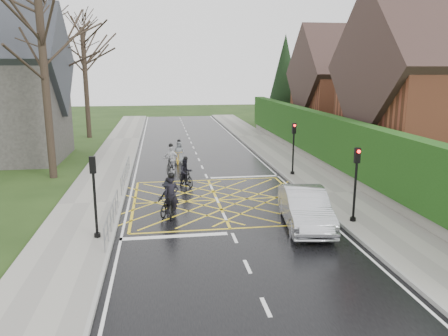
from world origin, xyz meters
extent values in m
plane|color=black|center=(0.00, 0.00, 0.00)|extent=(120.00, 120.00, 0.00)
cube|color=black|center=(0.00, 0.00, 0.01)|extent=(9.00, 80.00, 0.01)
cube|color=gray|center=(6.00, 0.00, 0.07)|extent=(3.00, 80.00, 0.15)
cube|color=gray|center=(-6.00, 0.00, 0.07)|extent=(3.00, 80.00, 0.15)
cube|color=slate|center=(7.75, 6.00, 0.35)|extent=(0.50, 38.00, 0.70)
cube|color=#183C10|center=(7.75, 6.00, 2.10)|extent=(0.90, 38.00, 2.80)
cube|color=brown|center=(14.75, 4.00, 3.25)|extent=(11.00, 9.00, 6.50)
cube|color=brown|center=(14.75, 18.00, 3.00)|extent=(9.00, 8.00, 6.00)
cube|color=#31211D|center=(14.75, 18.00, 5.90)|extent=(9.80, 8.80, 8.80)
cube|color=brown|center=(17.45, 18.00, 8.50)|extent=(0.70, 0.70, 1.60)
cylinder|color=black|center=(10.75, 26.00, 0.60)|extent=(0.50, 0.50, 1.20)
cone|color=black|center=(10.75, 26.00, 5.00)|extent=(4.60, 4.60, 10.00)
cube|color=#2D2B28|center=(-13.50, 12.00, 3.50)|extent=(8.00, 7.00, 7.00)
cylinder|color=black|center=(-9.00, 6.00, 5.50)|extent=(0.44, 0.44, 11.00)
cylinder|color=black|center=(-10.00, 14.00, 6.00)|extent=(0.44, 0.44, 12.00)
cylinder|color=black|center=(-9.30, 22.00, 5.00)|extent=(0.44, 0.44, 10.00)
cylinder|color=slate|center=(-4.65, -3.50, 1.00)|extent=(0.05, 5.00, 0.05)
cylinder|color=slate|center=(-4.65, -3.50, 0.55)|extent=(0.04, 5.00, 0.04)
cylinder|color=slate|center=(-4.65, -6.00, 0.50)|extent=(0.04, 0.04, 1.00)
cylinder|color=slate|center=(-4.65, -1.00, 0.50)|extent=(0.04, 0.04, 1.00)
cylinder|color=slate|center=(-4.65, 4.00, 1.00)|extent=(0.05, 6.00, 0.05)
cylinder|color=slate|center=(-4.65, 4.00, 0.55)|extent=(0.04, 6.00, 0.04)
cylinder|color=slate|center=(-4.65, 1.00, 0.50)|extent=(0.04, 0.04, 1.00)
cylinder|color=slate|center=(-4.65, 7.00, 0.50)|extent=(0.04, 0.04, 1.00)
cylinder|color=black|center=(5.10, 4.20, 1.50)|extent=(0.10, 0.10, 3.00)
cylinder|color=black|center=(5.10, 4.20, 0.15)|extent=(0.24, 0.24, 0.30)
cube|color=black|center=(5.10, 4.20, 2.90)|extent=(0.22, 0.16, 0.62)
sphere|color=#FF0C0C|center=(5.10, 4.08, 3.08)|extent=(0.14, 0.14, 0.14)
cylinder|color=black|center=(5.10, -4.20, 1.50)|extent=(0.10, 0.10, 3.00)
cylinder|color=black|center=(5.10, -4.20, 0.15)|extent=(0.24, 0.24, 0.30)
cube|color=black|center=(5.10, -4.20, 2.90)|extent=(0.22, 0.16, 0.62)
sphere|color=#FF0C0C|center=(5.10, -4.32, 3.08)|extent=(0.14, 0.14, 0.14)
cylinder|color=black|center=(-5.10, -4.50, 1.50)|extent=(0.10, 0.10, 3.00)
cylinder|color=black|center=(-5.10, -4.50, 0.15)|extent=(0.24, 0.24, 0.30)
cube|color=black|center=(-5.10, -4.50, 2.90)|extent=(0.22, 0.16, 0.62)
sphere|color=#FF0C0C|center=(-5.10, -4.38, 3.08)|extent=(0.14, 0.14, 0.14)
imported|color=black|center=(-2.26, -1.98, 0.52)|extent=(0.84, 2.03, 1.04)
imported|color=black|center=(-2.26, -1.88, 0.88)|extent=(0.67, 0.47, 1.76)
sphere|color=black|center=(-2.26, -1.88, 1.78)|extent=(0.28, 0.28, 0.28)
imported|color=black|center=(-1.34, 2.89, 0.49)|extent=(1.06, 1.70, 0.99)
imported|color=black|center=(-1.34, 2.99, 0.76)|extent=(0.90, 0.81, 1.51)
sphere|color=black|center=(-1.34, 2.99, 1.53)|extent=(0.24, 0.24, 0.24)
imported|color=black|center=(-2.39, -1.78, 0.45)|extent=(1.23, 1.79, 0.89)
imported|color=black|center=(-2.39, -1.68, 0.76)|extent=(1.12, 0.91, 1.52)
sphere|color=black|center=(-2.39, -1.68, 1.54)|extent=(0.24, 0.24, 0.24)
imported|color=black|center=(-2.05, 6.12, 0.56)|extent=(1.10, 1.92, 1.11)
imported|color=silver|center=(-2.05, 6.22, 0.85)|extent=(1.08, 0.72, 1.70)
sphere|color=black|center=(-2.05, 6.22, 1.72)|extent=(0.27, 0.27, 0.27)
imported|color=gold|center=(-1.42, 9.01, 0.44)|extent=(0.94, 1.77, 0.88)
imported|color=slate|center=(-1.42, 9.11, 0.75)|extent=(0.82, 0.62, 1.50)
sphere|color=black|center=(-1.42, 9.11, 1.52)|extent=(0.24, 0.24, 0.24)
imported|color=#AEB0B5|center=(3.06, -4.11, 0.77)|extent=(2.25, 4.88, 1.55)
camera|label=1|loc=(-2.66, -20.32, 6.22)|focal=35.00mm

